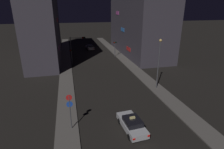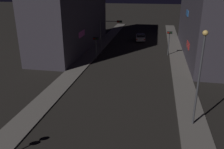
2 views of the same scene
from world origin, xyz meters
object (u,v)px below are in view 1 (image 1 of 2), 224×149
Objects in this scene: traffic_light_left_kerb at (72,54)px; traffic_light_right_kerb at (115,46)px; sign_pole_left at (70,108)px; far_car at (90,47)px; street_lamp_near_block at (159,59)px; traffic_light_overhead at (76,44)px; taxi at (132,124)px.

traffic_light_right_kerb is (10.93, 4.26, 0.32)m from traffic_light_left_kerb.
traffic_light_right_kerb is 30.11m from sign_pole_left.
far_car is at bearing 79.96° from sign_pole_left.
far_car is 1.18× the size of sign_pole_left.
street_lamp_near_block is at bearing -77.83° from far_car.
far_car is 0.81× the size of traffic_light_overhead.
far_car is at bearing 102.17° from street_lamp_near_block.
sign_pole_left reaches higher than taxi.
traffic_light_overhead reaches higher than taxi.
far_car is 0.60× the size of street_lamp_near_block.
traffic_light_right_kerb is (5.19, -10.03, 2.09)m from far_car.
traffic_light_overhead is at bearing 85.23° from sign_pole_left.
traffic_light_right_kerb is at bearing 7.03° from traffic_light_overhead.
traffic_light_overhead is at bearing 67.55° from traffic_light_left_kerb.
traffic_light_left_kerb is at bearing 87.70° from sign_pole_left.
street_lamp_near_block is at bearing 50.82° from taxi.
taxi is 12.09m from street_lamp_near_block.
sign_pole_left is at bearing 164.89° from taxi.
taxi is 1.18× the size of sign_pole_left.
street_lamp_near_block is at bearing -60.19° from traffic_light_overhead.
traffic_light_left_kerb is at bearing -111.87° from far_car.
traffic_light_left_kerb is 0.90× the size of sign_pole_left.
far_car is 11.49m from traffic_light_right_kerb.
traffic_light_right_kerb is 0.52× the size of street_lamp_near_block.
traffic_light_left_kerb is at bearing -158.70° from traffic_light_right_kerb.
sign_pole_left is (-2.21, -26.48, -1.53)m from traffic_light_overhead.
taxi is at bearing -90.91° from far_car.
traffic_light_overhead reaches higher than far_car.
street_lamp_near_block is (1.38, -20.47, 1.93)m from traffic_light_right_kerb.
traffic_light_overhead is 1.62× the size of traffic_light_left_kerb.
traffic_light_right_kerb is at bearing 93.87° from street_lamp_near_block.
traffic_light_left_kerb reaches higher than far_car.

